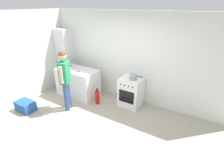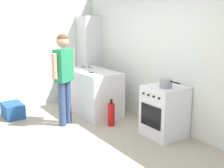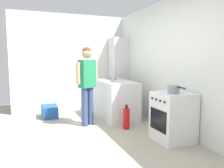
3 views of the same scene
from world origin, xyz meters
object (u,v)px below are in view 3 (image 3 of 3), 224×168
object	(u,v)px
fire_extinguisher	(126,118)
knife_utility	(112,79)
larder_cabinet	(118,73)
knife_paring	(114,82)
pot	(174,89)
oven_left	(173,117)
person	(87,79)
knife_carving	(116,79)
recycling_crate_lower	(50,111)

from	to	relation	value
fire_extinguisher	knife_utility	bearing A→B (deg)	172.01
larder_cabinet	fire_extinguisher	bearing A→B (deg)	-18.05
knife_paring	pot	bearing A→B (deg)	16.71
knife_utility	larder_cabinet	world-z (taller)	larder_cabinet
knife_paring	larder_cabinet	world-z (taller)	larder_cabinet
oven_left	knife_paring	xyz separation A→B (m)	(-1.47, -0.52, 0.48)
person	knife_utility	bearing A→B (deg)	129.81
knife_utility	fire_extinguisher	world-z (taller)	knife_utility
pot	larder_cabinet	bearing A→B (deg)	176.71
knife_utility	pot	bearing A→B (deg)	6.56
knife_paring	fire_extinguisher	xyz separation A→B (m)	(0.60, 0.04, -0.69)
knife_utility	knife_paring	xyz separation A→B (m)	(0.64, -0.21, 0.00)
fire_extinguisher	larder_cabinet	world-z (taller)	larder_cabinet
pot	knife_utility	world-z (taller)	pot
pot	oven_left	bearing A→B (deg)	140.08
pot	knife_utility	bearing A→B (deg)	-173.44
fire_extinguisher	larder_cabinet	size ratio (longest dim) A/B	0.25
knife_utility	person	bearing A→B (deg)	-50.19
knife_carving	larder_cabinet	size ratio (longest dim) A/B	0.16
knife_carving	recycling_crate_lower	xyz separation A→B (m)	(-0.37, -1.59, -0.76)
knife_paring	fire_extinguisher	bearing A→B (deg)	3.56
oven_left	larder_cabinet	xyz separation A→B (m)	(-2.65, 0.10, 0.57)
oven_left	recycling_crate_lower	xyz separation A→B (m)	(-2.36, -1.84, -0.29)
pot	knife_carving	size ratio (longest dim) A/B	1.16
knife_carving	recycling_crate_lower	bearing A→B (deg)	-103.06
oven_left	knife_utility	distance (m)	2.18
pot	larder_cabinet	xyz separation A→B (m)	(-2.71, 0.16, 0.08)
knife_carving	knife_utility	distance (m)	0.13
pot	person	world-z (taller)	person
person	oven_left	bearing A→B (deg)	38.93
oven_left	person	distance (m)	1.90
person	larder_cabinet	size ratio (longest dim) A/B	0.83
person	fire_extinguisher	bearing A→B (deg)	50.72
knife_utility	knife_paring	bearing A→B (deg)	-18.32
knife_carving	knife_paring	bearing A→B (deg)	-26.74
pot	recycling_crate_lower	size ratio (longest dim) A/B	0.73
oven_left	fire_extinguisher	distance (m)	1.01
person	recycling_crate_lower	xyz separation A→B (m)	(-0.95, -0.70, -0.86)
oven_left	fire_extinguisher	bearing A→B (deg)	-151.22
fire_extinguisher	knife_carving	bearing A→B (deg)	168.61
knife_utility	person	xyz separation A→B (m)	(0.70, -0.84, 0.10)
pot	larder_cabinet	distance (m)	2.72
person	larder_cabinet	distance (m)	1.75
knife_paring	larder_cabinet	distance (m)	1.33
knife_paring	recycling_crate_lower	size ratio (longest dim) A/B	0.38
oven_left	person	size ratio (longest dim) A/B	0.51
recycling_crate_lower	larder_cabinet	size ratio (longest dim) A/B	0.26
knife_carving	knife_paring	xyz separation A→B (m)	(0.52, -0.26, 0.00)
knife_utility	oven_left	bearing A→B (deg)	8.20
pot	knife_carving	xyz separation A→B (m)	(-2.06, -0.20, -0.02)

